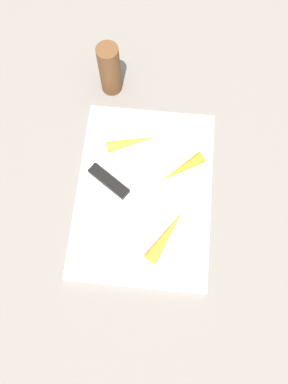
# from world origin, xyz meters

# --- Properties ---
(ground_plane) EXTENTS (1.40, 1.40, 0.00)m
(ground_plane) POSITION_xyz_m (0.00, 0.00, 0.00)
(ground_plane) COLOR slate
(cutting_board) EXTENTS (0.36, 0.26, 0.01)m
(cutting_board) POSITION_xyz_m (0.00, 0.00, 0.01)
(cutting_board) COLOR white
(cutting_board) RESTS_ON ground_plane
(knife) EXTENTS (0.13, 0.18, 0.01)m
(knife) POSITION_xyz_m (-0.01, -0.06, 0.02)
(knife) COLOR #B7B7BC
(knife) RESTS_ON cutting_board
(carrot_shortest) EXTENTS (0.08, 0.09, 0.02)m
(carrot_shortest) POSITION_xyz_m (-0.05, 0.07, 0.02)
(carrot_shortest) COLOR orange
(carrot_shortest) RESTS_ON cutting_board
(carrot_medium) EXTENTS (0.05, 0.11, 0.02)m
(carrot_medium) POSITION_xyz_m (-0.10, -0.03, 0.02)
(carrot_medium) COLOR orange
(carrot_medium) RESTS_ON cutting_board
(carrot_longest) EXTENTS (0.11, 0.08, 0.03)m
(carrot_longest) POSITION_xyz_m (0.08, 0.05, 0.03)
(carrot_longest) COLOR orange
(carrot_longest) RESTS_ON cutting_board
(pepper_grinder) EXTENTS (0.04, 0.04, 0.12)m
(pepper_grinder) POSITION_xyz_m (-0.24, -0.09, 0.06)
(pepper_grinder) COLOR brown
(pepper_grinder) RESTS_ON ground_plane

